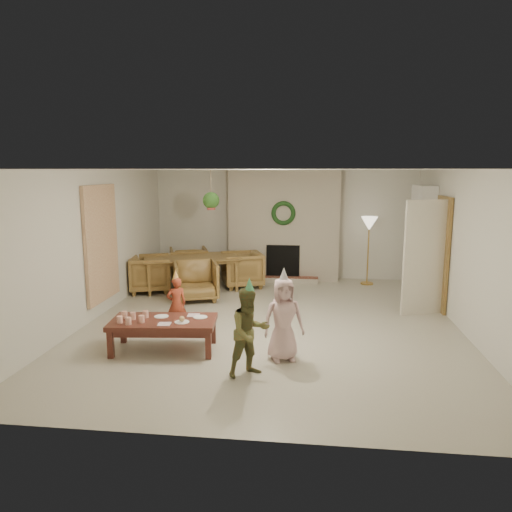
# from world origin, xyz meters

# --- Properties ---
(floor) EXTENTS (7.00, 7.00, 0.00)m
(floor) POSITION_xyz_m (0.00, 0.00, 0.00)
(floor) COLOR #B7B29E
(floor) RESTS_ON ground
(ceiling) EXTENTS (7.00, 7.00, 0.00)m
(ceiling) POSITION_xyz_m (0.00, 0.00, 2.50)
(ceiling) COLOR white
(ceiling) RESTS_ON wall_back
(wall_back) EXTENTS (7.00, 0.00, 7.00)m
(wall_back) POSITION_xyz_m (0.00, 3.50, 1.25)
(wall_back) COLOR silver
(wall_back) RESTS_ON floor
(wall_front) EXTENTS (7.00, 0.00, 7.00)m
(wall_front) POSITION_xyz_m (0.00, -3.50, 1.25)
(wall_front) COLOR silver
(wall_front) RESTS_ON floor
(wall_left) EXTENTS (0.00, 7.00, 7.00)m
(wall_left) POSITION_xyz_m (-3.00, 0.00, 1.25)
(wall_left) COLOR silver
(wall_left) RESTS_ON floor
(wall_right) EXTENTS (0.00, 7.00, 7.00)m
(wall_right) POSITION_xyz_m (3.00, 0.00, 1.25)
(wall_right) COLOR silver
(wall_right) RESTS_ON floor
(fireplace_mass) EXTENTS (2.50, 0.40, 2.50)m
(fireplace_mass) POSITION_xyz_m (0.00, 3.30, 1.25)
(fireplace_mass) COLOR #572817
(fireplace_mass) RESTS_ON floor
(fireplace_hearth) EXTENTS (1.60, 0.30, 0.12)m
(fireplace_hearth) POSITION_xyz_m (0.00, 2.95, 0.06)
(fireplace_hearth) COLOR maroon
(fireplace_hearth) RESTS_ON floor
(fireplace_firebox) EXTENTS (0.75, 0.12, 0.75)m
(fireplace_firebox) POSITION_xyz_m (0.00, 3.12, 0.45)
(fireplace_firebox) COLOR black
(fireplace_firebox) RESTS_ON floor
(fireplace_wreath) EXTENTS (0.54, 0.10, 0.54)m
(fireplace_wreath) POSITION_xyz_m (0.00, 3.07, 1.55)
(fireplace_wreath) COLOR #173D17
(fireplace_wreath) RESTS_ON fireplace_mass
(floor_lamp_base) EXTENTS (0.28, 0.28, 0.03)m
(floor_lamp_base) POSITION_xyz_m (1.88, 3.00, 0.01)
(floor_lamp_base) COLOR gold
(floor_lamp_base) RESTS_ON floor
(floor_lamp_post) EXTENTS (0.03, 0.03, 1.35)m
(floor_lamp_post) POSITION_xyz_m (1.88, 3.00, 0.70)
(floor_lamp_post) COLOR gold
(floor_lamp_post) RESTS_ON floor
(floor_lamp_shade) EXTENTS (0.36, 0.36, 0.30)m
(floor_lamp_shade) POSITION_xyz_m (1.88, 3.00, 1.35)
(floor_lamp_shade) COLOR beige
(floor_lamp_shade) RESTS_ON floor_lamp_post
(bookshelf_carcass) EXTENTS (0.30, 1.00, 2.20)m
(bookshelf_carcass) POSITION_xyz_m (2.84, 2.30, 1.10)
(bookshelf_carcass) COLOR white
(bookshelf_carcass) RESTS_ON floor
(bookshelf_shelf_a) EXTENTS (0.30, 0.92, 0.03)m
(bookshelf_shelf_a) POSITION_xyz_m (2.82, 2.30, 0.45)
(bookshelf_shelf_a) COLOR white
(bookshelf_shelf_a) RESTS_ON bookshelf_carcass
(bookshelf_shelf_b) EXTENTS (0.30, 0.92, 0.03)m
(bookshelf_shelf_b) POSITION_xyz_m (2.82, 2.30, 0.85)
(bookshelf_shelf_b) COLOR white
(bookshelf_shelf_b) RESTS_ON bookshelf_carcass
(bookshelf_shelf_c) EXTENTS (0.30, 0.92, 0.03)m
(bookshelf_shelf_c) POSITION_xyz_m (2.82, 2.30, 1.25)
(bookshelf_shelf_c) COLOR white
(bookshelf_shelf_c) RESTS_ON bookshelf_carcass
(bookshelf_shelf_d) EXTENTS (0.30, 0.92, 0.03)m
(bookshelf_shelf_d) POSITION_xyz_m (2.82, 2.30, 1.65)
(bookshelf_shelf_d) COLOR white
(bookshelf_shelf_d) RESTS_ON bookshelf_carcass
(books_row_lower) EXTENTS (0.20, 0.40, 0.24)m
(books_row_lower) POSITION_xyz_m (2.80, 2.15, 0.59)
(books_row_lower) COLOR #AC341F
(books_row_lower) RESTS_ON bookshelf_shelf_a
(books_row_mid) EXTENTS (0.20, 0.44, 0.24)m
(books_row_mid) POSITION_xyz_m (2.80, 2.35, 0.99)
(books_row_mid) COLOR #274892
(books_row_mid) RESTS_ON bookshelf_shelf_b
(books_row_upper) EXTENTS (0.20, 0.36, 0.22)m
(books_row_upper) POSITION_xyz_m (2.80, 2.20, 1.38)
(books_row_upper) COLOR gold
(books_row_upper) RESTS_ON bookshelf_shelf_c
(door_frame) EXTENTS (0.05, 0.86, 2.04)m
(door_frame) POSITION_xyz_m (2.96, 1.20, 1.02)
(door_frame) COLOR olive
(door_frame) RESTS_ON floor
(door_leaf) EXTENTS (0.77, 0.32, 2.00)m
(door_leaf) POSITION_xyz_m (2.58, 0.82, 1.00)
(door_leaf) COLOR beige
(door_leaf) RESTS_ON floor
(curtain_panel) EXTENTS (0.06, 1.20, 2.00)m
(curtain_panel) POSITION_xyz_m (-2.96, 0.20, 1.25)
(curtain_panel) COLOR beige
(curtain_panel) RESTS_ON wall_left
(dining_table) EXTENTS (2.21, 1.68, 0.69)m
(dining_table) POSITION_xyz_m (-1.86, 2.09, 0.35)
(dining_table) COLOR olive
(dining_table) RESTS_ON floor
(dining_chair_near) EXTENTS (1.04, 1.06, 0.76)m
(dining_chair_near) POSITION_xyz_m (-1.58, 1.27, 0.38)
(dining_chair_near) COLOR olive
(dining_chair_near) RESTS_ON floor
(dining_chair_far) EXTENTS (1.04, 1.06, 0.76)m
(dining_chair_far) POSITION_xyz_m (-2.14, 2.90, 0.38)
(dining_chair_far) COLOR olive
(dining_chair_far) RESTS_ON floor
(dining_chair_left) EXTENTS (1.06, 1.04, 0.76)m
(dining_chair_left) POSITION_xyz_m (-2.68, 1.80, 0.38)
(dining_chair_left) COLOR olive
(dining_chair_left) RESTS_ON floor
(dining_chair_right) EXTENTS (1.06, 1.04, 0.76)m
(dining_chair_right) POSITION_xyz_m (-0.84, 2.44, 0.38)
(dining_chair_right) COLOR olive
(dining_chair_right) RESTS_ON floor
(hanging_plant_cord) EXTENTS (0.01, 0.01, 0.70)m
(hanging_plant_cord) POSITION_xyz_m (-1.30, 1.50, 2.15)
(hanging_plant_cord) COLOR tan
(hanging_plant_cord) RESTS_ON ceiling
(hanging_plant_pot) EXTENTS (0.16, 0.16, 0.12)m
(hanging_plant_pot) POSITION_xyz_m (-1.30, 1.50, 1.80)
(hanging_plant_pot) COLOR #A63E35
(hanging_plant_pot) RESTS_ON hanging_plant_cord
(hanging_plant_foliage) EXTENTS (0.32, 0.32, 0.32)m
(hanging_plant_foliage) POSITION_xyz_m (-1.30, 1.50, 1.92)
(hanging_plant_foliage) COLOR #26531B
(hanging_plant_foliage) RESTS_ON hanging_plant_pot
(coffee_table_top) EXTENTS (1.51, 0.87, 0.07)m
(coffee_table_top) POSITION_xyz_m (-1.39, -1.38, 0.41)
(coffee_table_top) COLOR #5C291E
(coffee_table_top) RESTS_ON floor
(coffee_table_apron) EXTENTS (1.39, 0.74, 0.09)m
(coffee_table_apron) POSITION_xyz_m (-1.39, -1.38, 0.33)
(coffee_table_apron) COLOR #5C291E
(coffee_table_apron) RESTS_ON floor
(coffee_leg_fl) EXTENTS (0.09, 0.09, 0.38)m
(coffee_leg_fl) POSITION_xyz_m (-2.01, -1.74, 0.19)
(coffee_leg_fl) COLOR #5C291E
(coffee_leg_fl) RESTS_ON floor
(coffee_leg_fr) EXTENTS (0.09, 0.09, 0.38)m
(coffee_leg_fr) POSITION_xyz_m (-0.70, -1.61, 0.19)
(coffee_leg_fr) COLOR #5C291E
(coffee_leg_fr) RESTS_ON floor
(coffee_leg_bl) EXTENTS (0.09, 0.09, 0.38)m
(coffee_leg_bl) POSITION_xyz_m (-2.07, -1.15, 0.19)
(coffee_leg_bl) COLOR #5C291E
(coffee_leg_bl) RESTS_ON floor
(coffee_leg_br) EXTENTS (0.09, 0.09, 0.38)m
(coffee_leg_br) POSITION_xyz_m (-0.76, -1.02, 0.19)
(coffee_leg_br) COLOR #5C291E
(coffee_leg_br) RESTS_ON floor
(cup_a) EXTENTS (0.09, 0.09, 0.10)m
(cup_a) POSITION_xyz_m (-1.93, -1.60, 0.50)
(cup_a) COLOR white
(cup_a) RESTS_ON coffee_table_top
(cup_b) EXTENTS (0.09, 0.09, 0.10)m
(cup_b) POSITION_xyz_m (-1.95, -1.38, 0.50)
(cup_b) COLOR white
(cup_b) RESTS_ON coffee_table_top
(cup_c) EXTENTS (0.09, 0.09, 0.10)m
(cup_c) POSITION_xyz_m (-1.79, -1.64, 0.50)
(cup_c) COLOR white
(cup_c) RESTS_ON coffee_table_top
(cup_d) EXTENTS (0.09, 0.09, 0.10)m
(cup_d) POSITION_xyz_m (-1.81, -1.42, 0.50)
(cup_d) COLOR white
(cup_d) RESTS_ON coffee_table_top
(cup_e) EXTENTS (0.09, 0.09, 0.10)m
(cup_e) POSITION_xyz_m (-1.64, -1.54, 0.50)
(cup_e) COLOR white
(cup_e) RESTS_ON coffee_table_top
(cup_f) EXTENTS (0.09, 0.09, 0.10)m
(cup_f) POSITION_xyz_m (-1.66, -1.32, 0.50)
(cup_f) COLOR white
(cup_f) RESTS_ON coffee_table_top
(plate_a) EXTENTS (0.22, 0.22, 0.01)m
(plate_a) POSITION_xyz_m (-1.46, -1.25, 0.45)
(plate_a) COLOR white
(plate_a) RESTS_ON coffee_table_top
(plate_b) EXTENTS (0.22, 0.22, 0.01)m
(plate_b) POSITION_xyz_m (-1.10, -1.46, 0.45)
(plate_b) COLOR white
(plate_b) RESTS_ON coffee_table_top
(plate_c) EXTENTS (0.22, 0.22, 0.01)m
(plate_c) POSITION_xyz_m (-0.90, -1.22, 0.45)
(plate_c) COLOR white
(plate_c) RESTS_ON coffee_table_top
(food_scoop) EXTENTS (0.09, 0.09, 0.08)m
(food_scoop) POSITION_xyz_m (-1.10, -1.46, 0.49)
(food_scoop) COLOR tan
(food_scoop) RESTS_ON plate_b
(napkin_left) EXTENTS (0.18, 0.18, 0.01)m
(napkin_left) POSITION_xyz_m (-1.31, -1.57, 0.45)
(napkin_left) COLOR #D9A0B8
(napkin_left) RESTS_ON coffee_table_top
(napkin_right) EXTENTS (0.18, 0.18, 0.01)m
(napkin_right) POSITION_xyz_m (-1.02, -1.14, 0.45)
(napkin_right) COLOR #D9A0B8
(napkin_right) RESTS_ON coffee_table_top
(child_red) EXTENTS (0.37, 0.33, 0.85)m
(child_red) POSITION_xyz_m (-1.45, -0.52, 0.43)
(child_red) COLOR #9E3821
(child_red) RESTS_ON floor
(party_hat_red) EXTENTS (0.13, 0.13, 0.16)m
(party_hat_red) POSITION_xyz_m (-1.45, -0.52, 0.89)
(party_hat_red) COLOR #DDDD49
(party_hat_red) RESTS_ON child_red
(child_plaid) EXTENTS (0.68, 0.65, 1.10)m
(child_plaid) POSITION_xyz_m (-0.09, -2.05, 0.55)
(child_plaid) COLOR brown
(child_plaid) RESTS_ON floor
(party_hat_plaid) EXTENTS (0.16, 0.16, 0.18)m
(party_hat_plaid) POSITION_xyz_m (-0.09, -2.05, 1.14)
(party_hat_plaid) COLOR #48A86B
(party_hat_plaid) RESTS_ON child_plaid
(child_pink) EXTENTS (0.63, 0.51, 1.11)m
(child_pink) POSITION_xyz_m (0.29, -1.51, 0.56)
(child_pink) COLOR beige
(child_pink) RESTS_ON floor
(party_hat_pink) EXTENTS (0.16, 0.16, 0.20)m
(party_hat_pink) POSITION_xyz_m (0.29, -1.51, 1.16)
(party_hat_pink) COLOR #B5B7BD
(party_hat_pink) RESTS_ON child_pink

